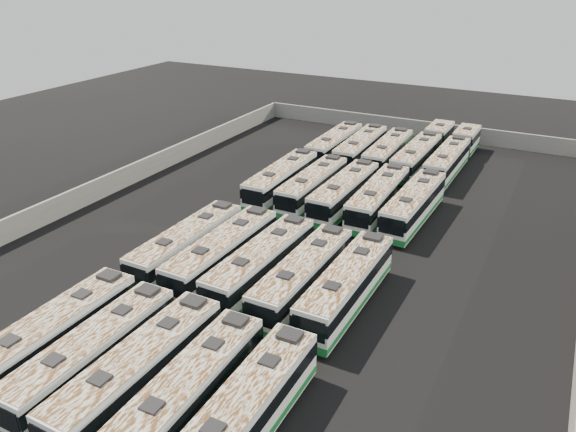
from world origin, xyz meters
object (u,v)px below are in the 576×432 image
object	(u,v)px
bus_midfront_center	(261,264)
bus_midback_right	(378,198)
bus_midfront_far_left	(187,245)
bus_midfront_right	(303,276)
bus_midfront_far_right	(347,286)
bus_midback_far_right	(413,205)
bus_back_far_left	(335,145)
bus_midback_far_left	(282,180)
bus_front_right	(187,394)
bus_front_far_right	(244,414)
bus_front_far_left	(52,336)
bus_front_center	(139,371)
bus_midfront_left	(223,253)
bus_midback_center	(344,192)
bus_back_center	(388,153)
bus_back_right	(424,150)
bus_back_far_right	(454,154)
bus_back_left	(361,149)
bus_front_left	(94,354)

from	to	relation	value
bus_midfront_center	bus_midback_right	distance (m)	16.47
bus_midfront_far_left	bus_midfront_right	distance (m)	10.27
bus_midfront_far_right	bus_midback_far_right	world-z (taller)	bus_midfront_far_right
bus_midfront_far_right	bus_back_far_left	size ratio (longest dim) A/B	1.01
bus_midfront_right	bus_midback_far_left	bearing A→B (deg)	123.28
bus_front_right	bus_midback_far_left	world-z (taller)	bus_midback_far_left
bus_front_far_right	bus_midfront_far_right	world-z (taller)	bus_midfront_far_right
bus_front_far_left	bus_midfront_center	bearing A→B (deg)	62.99
bus_front_center	bus_midfront_left	world-z (taller)	bus_midfront_left
bus_front_far_right	bus_midback_center	distance (m)	30.15
bus_front_far_left	bus_midback_far_left	world-z (taller)	bus_midback_far_left
bus_midback_right	bus_back_center	world-z (taller)	bus_midback_right
bus_midfront_center	bus_back_right	bearing A→B (deg)	85.41
bus_midback_center	bus_back_far_right	size ratio (longest dim) A/B	0.66
bus_front_right	bus_back_right	world-z (taller)	bus_back_right
bus_midfront_far_right	bus_midback_right	distance (m)	16.36
bus_front_center	bus_midfront_left	distance (m)	13.89
bus_midfront_far_right	bus_midback_center	distance (m)	17.22
bus_midfront_far_left	bus_midback_far_right	bearing A→B (deg)	50.35
bus_midfront_right	bus_back_right	bearing A→B (deg)	90.69
bus_midfront_center	bus_midfront_right	bearing A→B (deg)	-0.66
bus_back_center	bus_back_right	world-z (taller)	same
bus_front_far_left	bus_midback_right	xyz separation A→B (m)	(10.25, 29.52, -0.00)
bus_front_far_left	bus_front_far_right	xyz separation A→B (m)	(13.58, -0.04, -0.02)
bus_midback_right	bus_back_left	size ratio (longest dim) A/B	0.99
bus_midback_far_left	bus_midback_far_right	distance (m)	13.81
bus_midback_right	bus_back_right	world-z (taller)	bus_midback_right
bus_front_center	bus_front_far_right	distance (m)	6.83
bus_front_left	bus_midfront_far_right	xyz separation A→B (m)	(10.16, 13.52, 0.04)
bus_midback_right	bus_back_far_left	bearing A→B (deg)	126.14
bus_back_right	bus_midback_far_right	bearing A→B (deg)	-77.37
bus_midfront_far_left	bus_back_left	bearing A→B (deg)	84.10
bus_midback_far_left	bus_midback_far_right	xyz separation A→B (m)	(13.81, 0.04, -0.01)
bus_midback_right	bus_back_left	xyz separation A→B (m)	(-6.89, 13.40, 0.01)
bus_front_far_right	bus_back_far_right	distance (m)	46.29
bus_front_left	bus_midback_far_right	size ratio (longest dim) A/B	0.97
bus_back_far_right	bus_midfront_far_right	bearing A→B (deg)	-89.44
bus_front_far_right	bus_back_right	distance (m)	46.24
bus_midfront_right	bus_midfront_center	bearing A→B (deg)	178.45
bus_midfront_left	bus_midback_center	xyz separation A→B (m)	(3.55, 15.87, -0.03)
bus_midfront_right	bus_back_center	distance (m)	29.93
bus_midfront_left	bus_back_right	xyz separation A→B (m)	(6.91, 32.60, -0.04)
bus_front_left	bus_midback_center	distance (m)	29.58
bus_front_far_left	bus_back_left	world-z (taller)	bus_back_left
bus_midfront_center	bus_midback_center	xyz separation A→B (m)	(0.09, 15.91, -0.02)
bus_midback_center	bus_back_far_left	world-z (taller)	bus_midback_center
bus_midfront_left	bus_midback_center	distance (m)	16.27
bus_back_center	bus_midback_center	bearing A→B (deg)	-90.78
bus_back_left	bus_midback_far_left	bearing A→B (deg)	-106.08
bus_front_left	bus_midback_center	xyz separation A→B (m)	(3.44, 29.38, 0.03)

